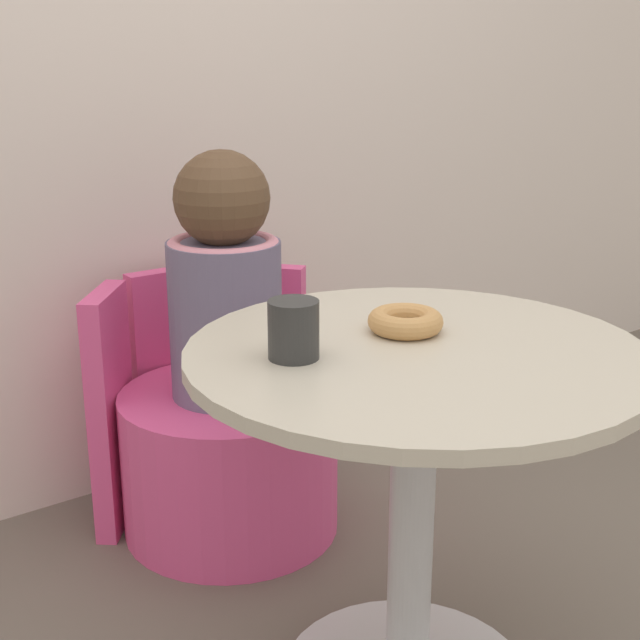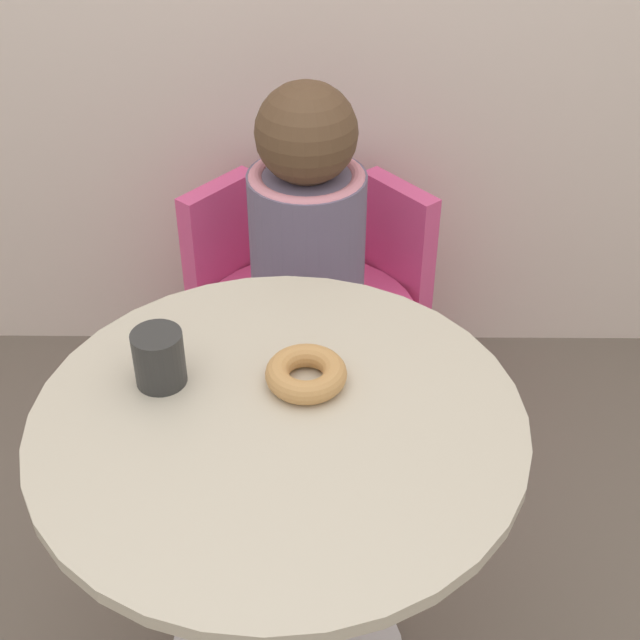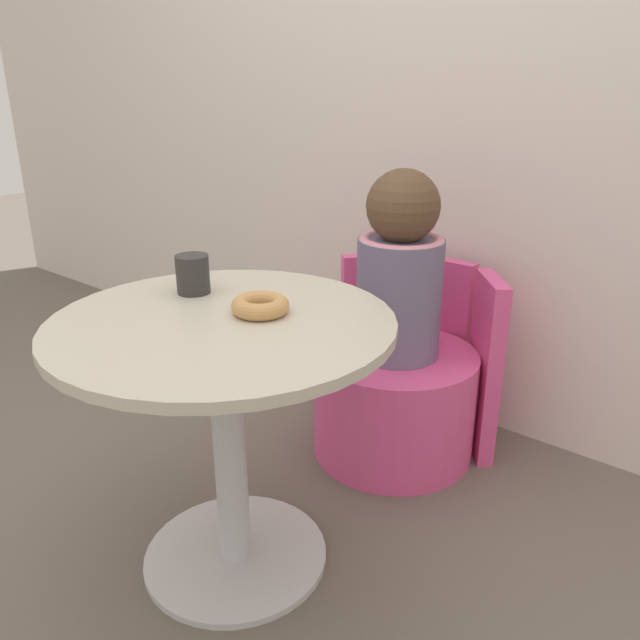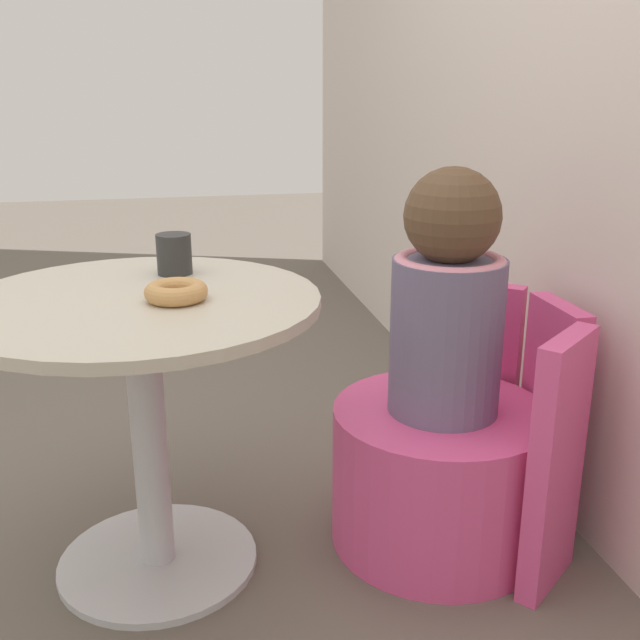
{
  "view_description": "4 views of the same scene",
  "coord_description": "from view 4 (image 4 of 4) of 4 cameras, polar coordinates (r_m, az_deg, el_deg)",
  "views": [
    {
      "loc": [
        -0.95,
        -0.98,
        1.14
      ],
      "look_at": [
        0.06,
        0.39,
        0.62
      ],
      "focal_mm": 50.0,
      "sensor_mm": 36.0,
      "label": 1
    },
    {
      "loc": [
        0.08,
        -0.97,
        1.61
      ],
      "look_at": [
        0.07,
        0.41,
        0.58
      ],
      "focal_mm": 50.0,
      "sensor_mm": 36.0,
      "label": 2
    },
    {
      "loc": [
        0.99,
        -0.82,
        1.15
      ],
      "look_at": [
        0.02,
        0.38,
        0.57
      ],
      "focal_mm": 35.0,
      "sensor_mm": 36.0,
      "label": 3
    },
    {
      "loc": [
        1.58,
        0.11,
        1.1
      ],
      "look_at": [
        0.07,
        0.43,
        0.61
      ],
      "focal_mm": 42.0,
      "sensor_mm": 36.0,
      "label": 4
    }
  ],
  "objects": [
    {
      "name": "ground_plane",
      "position": [
        1.93,
        -13.71,
        -17.6
      ],
      "size": [
        12.0,
        12.0,
        0.0
      ],
      "primitive_type": "plane",
      "color": "#665B51"
    },
    {
      "name": "back_wall",
      "position": [
        1.89,
        22.11,
        19.53
      ],
      "size": [
        6.0,
        0.06,
        2.4
      ],
      "color": "silver",
      "rests_on": "ground_plane"
    },
    {
      "name": "round_table",
      "position": [
        1.69,
        -13.23,
        -4.09
      ],
      "size": [
        0.78,
        0.78,
        0.66
      ],
      "color": "silver",
      "rests_on": "ground_plane"
    },
    {
      "name": "tub_chair",
      "position": [
        1.9,
        9.01,
        -11.56
      ],
      "size": [
        0.52,
        0.52,
        0.35
      ],
      "color": "#E54C8C",
      "rests_on": "ground_plane"
    },
    {
      "name": "booth_backrest",
      "position": [
        1.93,
        15.3,
        -7.46
      ],
      "size": [
        0.62,
        0.23,
        0.6
      ],
      "color": "#E54C8C",
      "rests_on": "ground_plane"
    },
    {
      "name": "child_figure",
      "position": [
        1.73,
        9.72,
        1.48
      ],
      "size": [
        0.26,
        0.26,
        0.57
      ],
      "color": "slate",
      "rests_on": "tub_chair"
    },
    {
      "name": "donut",
      "position": [
        1.59,
        -10.91,
        2.14
      ],
      "size": [
        0.13,
        0.13,
        0.04
      ],
      "color": "tan",
      "rests_on": "round_table"
    },
    {
      "name": "cup",
      "position": [
        1.81,
        -11.05,
        4.95
      ],
      "size": [
        0.08,
        0.08,
        0.1
      ],
      "color": "#2D2D2D",
      "rests_on": "round_table"
    }
  ]
}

